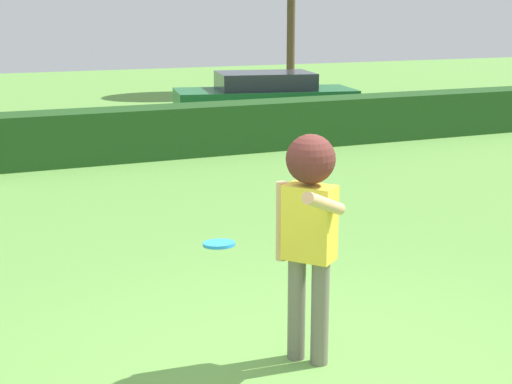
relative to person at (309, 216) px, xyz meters
name	(u,v)px	position (x,y,z in m)	size (l,w,h in m)	color
ground_plane	(294,381)	(-0.25, -0.27, -1.18)	(60.00, 60.00, 0.00)	#629C43
person	(309,216)	(0.00, 0.00, 0.00)	(0.55, 0.81, 1.81)	#6F695C
frisbee	(219,244)	(-0.83, -0.25, -0.04)	(0.22, 0.22, 0.03)	#268CE5
hedge_row	(66,138)	(-0.25, 8.75, -0.72)	(29.18, 0.90, 0.93)	#1F491B
parked_car_green	(265,96)	(4.94, 11.60, -0.50)	(4.47, 2.55, 1.25)	#1E6633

